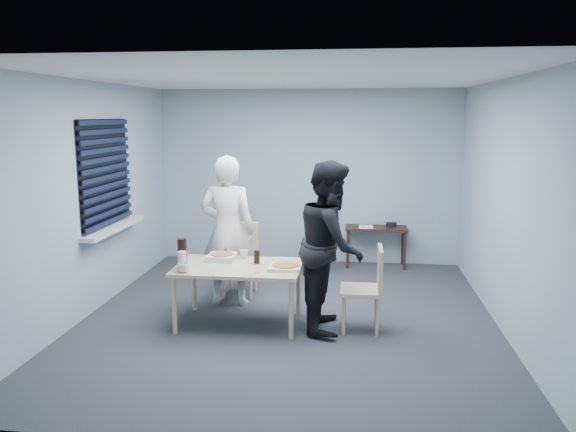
# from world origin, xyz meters

# --- Properties ---
(room) EXTENTS (5.00, 5.00, 5.00)m
(room) POSITION_xyz_m (-2.20, 0.40, 1.44)
(room) COLOR #2B2B2F
(room) RESTS_ON ground
(dining_table) EXTENTS (1.32, 0.84, 0.64)m
(dining_table) POSITION_xyz_m (-0.51, -0.24, 0.58)
(dining_table) COLOR #C7B589
(dining_table) RESTS_ON ground
(chair_far) EXTENTS (0.42, 0.42, 0.89)m
(chair_far) POSITION_xyz_m (-0.70, 0.81, 0.51)
(chair_far) COLOR #C7B589
(chair_far) RESTS_ON ground
(chair_right) EXTENTS (0.42, 0.42, 0.89)m
(chair_right) POSITION_xyz_m (0.87, -0.27, 0.51)
(chair_right) COLOR #C7B589
(chair_right) RESTS_ON ground
(person_white) EXTENTS (0.65, 0.42, 1.77)m
(person_white) POSITION_xyz_m (-0.77, 0.39, 0.89)
(person_white) COLOR silver
(person_white) RESTS_ON ground
(person_black) EXTENTS (0.47, 0.86, 1.77)m
(person_black) POSITION_xyz_m (0.47, -0.22, 0.89)
(person_black) COLOR black
(person_black) RESTS_ON ground
(side_table) EXTENTS (0.90, 0.40, 0.60)m
(side_table) POSITION_xyz_m (1.03, 2.28, 0.52)
(side_table) COLOR #371E17
(side_table) RESTS_ON ground
(stool) EXTENTS (0.34, 0.34, 0.48)m
(stool) POSITION_xyz_m (0.15, 1.79, 0.37)
(stool) COLOR black
(stool) RESTS_ON ground
(backpack) EXTENTS (0.27, 0.20, 0.38)m
(backpack) POSITION_xyz_m (0.15, 1.78, 0.66)
(backpack) COLOR slate
(backpack) RESTS_ON stool
(pizza_box_a) EXTENTS (0.30, 0.30, 0.07)m
(pizza_box_a) POSITION_xyz_m (-0.74, -0.03, 0.68)
(pizza_box_a) COLOR silver
(pizza_box_a) RESTS_ON dining_table
(pizza_box_b) EXTENTS (0.33, 0.33, 0.05)m
(pizza_box_b) POSITION_xyz_m (-0.00, -0.30, 0.67)
(pizza_box_b) COLOR silver
(pizza_box_b) RESTS_ON dining_table
(mug_a) EXTENTS (0.17, 0.17, 0.10)m
(mug_a) POSITION_xyz_m (-1.01, -0.56, 0.69)
(mug_a) COLOR silver
(mug_a) RESTS_ON dining_table
(mug_b) EXTENTS (0.10, 0.10, 0.09)m
(mug_b) POSITION_xyz_m (-0.52, 0.08, 0.69)
(mug_b) COLOR silver
(mug_b) RESTS_ON dining_table
(cola_glass) EXTENTS (0.07, 0.07, 0.14)m
(cola_glass) POSITION_xyz_m (-0.33, -0.13, 0.72)
(cola_glass) COLOR black
(cola_glass) RESTS_ON dining_table
(soda_bottle) EXTENTS (0.10, 0.10, 0.31)m
(soda_bottle) POSITION_xyz_m (-1.07, -0.40, 0.80)
(soda_bottle) COLOR black
(soda_bottle) RESTS_ON dining_table
(plastic_cups) EXTENTS (0.10, 0.10, 0.20)m
(plastic_cups) POSITION_xyz_m (-1.04, -0.50, 0.74)
(plastic_cups) COLOR silver
(plastic_cups) RESTS_ON dining_table
(rubber_band) EXTENTS (0.07, 0.07, 0.00)m
(rubber_band) POSITION_xyz_m (-0.27, -0.50, 0.65)
(rubber_band) COLOR red
(rubber_band) RESTS_ON dining_table
(papers) EXTENTS (0.26, 0.32, 0.00)m
(papers) POSITION_xyz_m (0.88, 2.26, 0.60)
(papers) COLOR white
(papers) RESTS_ON side_table
(black_box) EXTENTS (0.16, 0.13, 0.06)m
(black_box) POSITION_xyz_m (1.25, 2.32, 0.63)
(black_box) COLOR black
(black_box) RESTS_ON side_table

